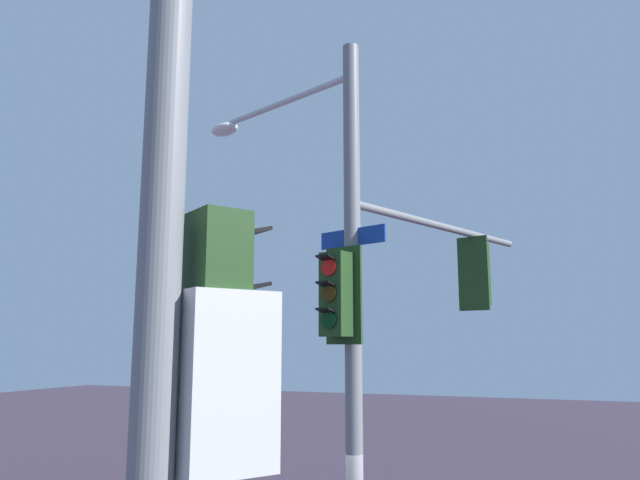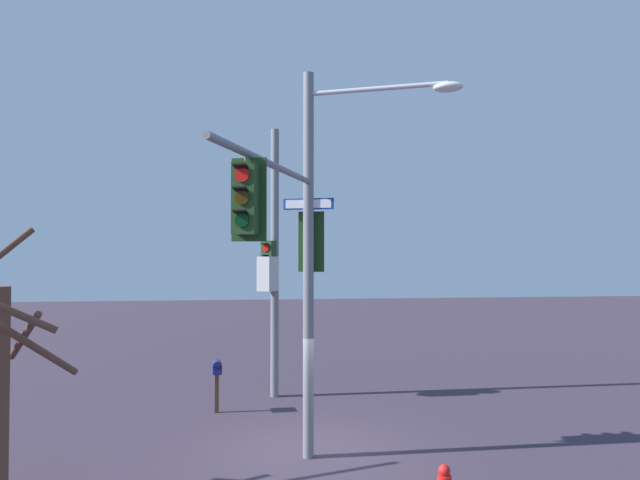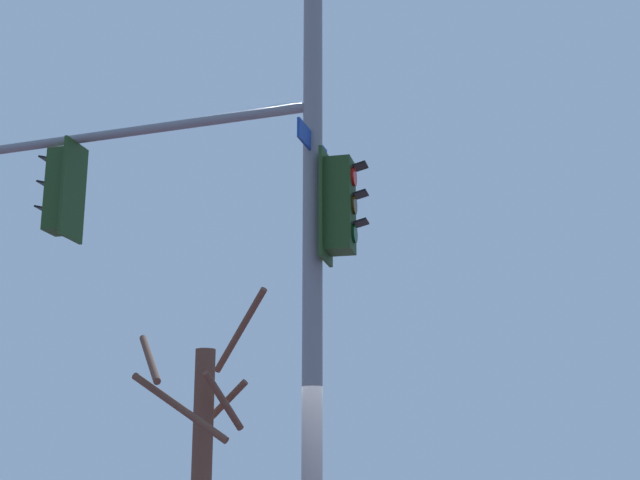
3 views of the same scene
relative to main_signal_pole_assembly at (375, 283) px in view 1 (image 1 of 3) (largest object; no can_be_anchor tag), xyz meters
The scene contains 2 objects.
main_signal_pole_assembly is the anchor object (origin of this frame).
secondary_pole_assembly 5.71m from the main_signal_pole_assembly, 95.43° to the left, with size 0.67×0.80×8.07m.
Camera 1 is at (-2.68, 7.53, 3.90)m, focal length 34.08 mm.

